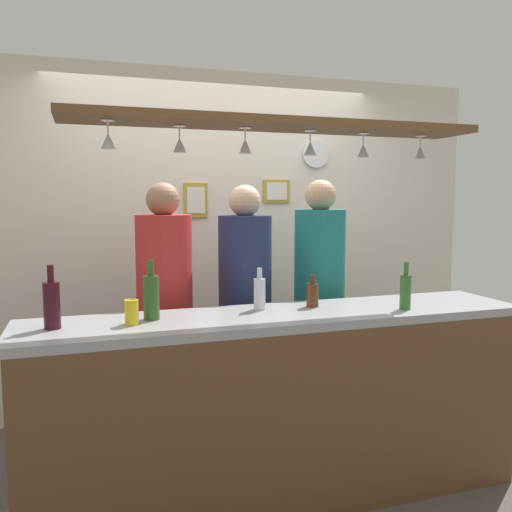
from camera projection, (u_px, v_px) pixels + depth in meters
ground_plane at (261, 466)px, 3.23m from camera, size 8.00×8.00×0.00m
back_wall at (217, 241)px, 4.12m from camera, size 4.40×0.06×2.60m
bar_counter at (293, 384)px, 2.67m from camera, size 2.70×0.55×1.03m
overhead_glass_rack at (280, 124)px, 2.72m from camera, size 2.20×0.36×0.04m
hanging_wineglass_far_left at (108, 140)px, 2.44m from camera, size 0.07×0.07×0.13m
hanging_wineglass_left at (180, 144)px, 2.63m from camera, size 0.07×0.07×0.13m
hanging_wineglass_center_left at (245, 145)px, 2.69m from camera, size 0.07×0.07×0.13m
hanging_wineglass_center at (310, 148)px, 2.81m from camera, size 0.07×0.07×0.13m
hanging_wineglass_center_right at (363, 150)px, 2.93m from camera, size 0.07×0.07×0.13m
hanging_wineglass_right at (420, 152)px, 3.05m from camera, size 0.07×0.07×0.13m
person_left_red_shirt at (165, 295)px, 3.21m from camera, size 0.34×0.34×1.73m
person_middle_navy_shirt at (245, 292)px, 3.37m from camera, size 0.34×0.34×1.72m
person_right_teal_shirt at (319, 284)px, 3.53m from camera, size 0.34×0.34×1.76m
bottle_soda_clear at (260, 293)px, 2.86m from camera, size 0.06×0.06×0.23m
bottle_beer_brown_stubby at (313, 294)px, 2.94m from camera, size 0.07×0.07×0.18m
bottle_champagne_green at (151, 296)px, 2.62m from camera, size 0.08×0.08×0.30m
bottle_wine_dark_red at (52, 304)px, 2.44m from camera, size 0.08×0.08×0.30m
bottle_beer_green_import at (405, 291)px, 2.87m from camera, size 0.06×0.06×0.26m
drink_can at (132, 312)px, 2.52m from camera, size 0.07×0.07×0.12m
picture_frame_crest at (196, 200)px, 3.99m from camera, size 0.18×0.02×0.26m
picture_frame_upper_small at (276, 191)px, 4.19m from camera, size 0.22×0.02×0.18m
wall_clock at (316, 154)px, 4.25m from camera, size 0.22×0.03×0.22m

